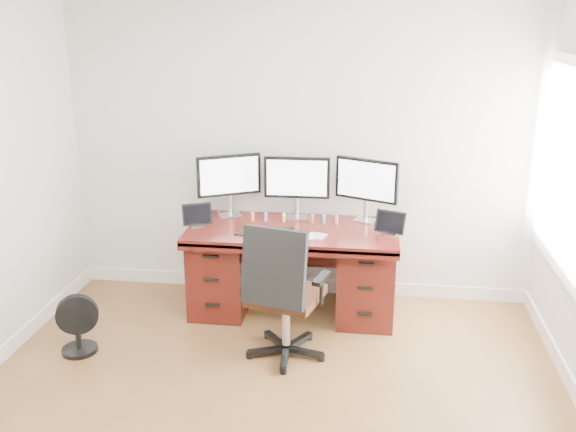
# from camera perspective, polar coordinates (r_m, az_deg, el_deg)

# --- Properties ---
(back_wall) EXTENTS (4.00, 0.10, 2.70)m
(back_wall) POSITION_cam_1_polar(r_m,az_deg,el_deg) (5.48, 1.03, 6.39)
(back_wall) COLOR silver
(back_wall) RESTS_ON ground
(desk) EXTENTS (1.70, 0.80, 0.75)m
(desk) POSITION_cam_1_polar(r_m,az_deg,el_deg) (5.36, 0.46, -4.50)
(desk) COLOR #4A130E
(desk) RESTS_ON ground
(office_chair) EXTENTS (0.68, 0.68, 1.05)m
(office_chair) POSITION_cam_1_polar(r_m,az_deg,el_deg) (4.68, -0.40, -8.77)
(office_chair) COLOR black
(office_chair) RESTS_ON ground
(floor_fan) EXTENTS (0.31, 0.26, 0.45)m
(floor_fan) POSITION_cam_1_polar(r_m,az_deg,el_deg) (5.05, -18.24, -9.22)
(floor_fan) COLOR black
(floor_fan) RESTS_ON ground
(monitor_left) EXTENTS (0.50, 0.28, 0.53)m
(monitor_left) POSITION_cam_1_polar(r_m,az_deg,el_deg) (5.46, -5.27, 3.43)
(monitor_left) COLOR silver
(monitor_left) RESTS_ON desk
(monitor_center) EXTENTS (0.55, 0.14, 0.53)m
(monitor_center) POSITION_cam_1_polar(r_m,az_deg,el_deg) (5.36, 0.80, 3.24)
(monitor_center) COLOR silver
(monitor_center) RESTS_ON desk
(monitor_right) EXTENTS (0.52, 0.25, 0.53)m
(monitor_right) POSITION_cam_1_polar(r_m,az_deg,el_deg) (5.33, 7.00, 3.01)
(monitor_right) COLOR silver
(monitor_right) RESTS_ON desk
(tablet_left) EXTENTS (0.25, 0.15, 0.19)m
(tablet_left) POSITION_cam_1_polar(r_m,az_deg,el_deg) (5.28, -8.11, -0.01)
(tablet_left) COLOR silver
(tablet_left) RESTS_ON desk
(tablet_right) EXTENTS (0.25, 0.15, 0.19)m
(tablet_right) POSITION_cam_1_polar(r_m,az_deg,el_deg) (5.10, 9.06, -0.72)
(tablet_right) COLOR silver
(tablet_right) RESTS_ON desk
(keyboard) EXTENTS (0.30, 0.15, 0.01)m
(keyboard) POSITION_cam_1_polar(r_m,az_deg,el_deg) (4.99, 0.68, -1.85)
(keyboard) COLOR white
(keyboard) RESTS_ON desk
(trackpad) EXTENTS (0.17, 0.17, 0.01)m
(trackpad) POSITION_cam_1_polar(r_m,az_deg,el_deg) (5.01, 2.54, -1.79)
(trackpad) COLOR silver
(trackpad) RESTS_ON desk
(drawing_tablet) EXTENTS (0.22, 0.17, 0.01)m
(drawing_tablet) POSITION_cam_1_polar(r_m,az_deg,el_deg) (5.08, -3.50, -1.55)
(drawing_tablet) COLOR black
(drawing_tablet) RESTS_ON desk
(phone) EXTENTS (0.12, 0.06, 0.01)m
(phone) POSITION_cam_1_polar(r_m,az_deg,el_deg) (5.18, -0.18, -1.13)
(phone) COLOR black
(phone) RESTS_ON desk
(figurine_orange) EXTENTS (0.03, 0.03, 0.08)m
(figurine_orange) POSITION_cam_1_polar(r_m,az_deg,el_deg) (5.38, -3.15, 0.03)
(figurine_orange) COLOR #F08256
(figurine_orange) RESTS_ON desk
(figurine_purple) EXTENTS (0.03, 0.03, 0.08)m
(figurine_purple) POSITION_cam_1_polar(r_m,az_deg,el_deg) (5.36, -1.99, -0.02)
(figurine_purple) COLOR #9A6CDF
(figurine_purple) RESTS_ON desk
(figurine_yellow) EXTENTS (0.03, 0.03, 0.08)m
(figurine_yellow) POSITION_cam_1_polar(r_m,az_deg,el_deg) (5.34, -0.38, -0.09)
(figurine_yellow) COLOR #E4E064
(figurine_yellow) RESTS_ON desk
(figurine_brown) EXTENTS (0.03, 0.03, 0.08)m
(figurine_brown) POSITION_cam_1_polar(r_m,az_deg,el_deg) (5.32, 2.17, -0.19)
(figurine_brown) COLOR #985E49
(figurine_brown) RESTS_ON desk
(figurine_blue) EXTENTS (0.03, 0.03, 0.08)m
(figurine_blue) POSITION_cam_1_polar(r_m,az_deg,el_deg) (5.31, 3.21, -0.23)
(figurine_blue) COLOR #6390EC
(figurine_blue) RESTS_ON desk
(figurine_pink) EXTENTS (0.03, 0.03, 0.08)m
(figurine_pink) POSITION_cam_1_polar(r_m,az_deg,el_deg) (5.30, 4.34, -0.28)
(figurine_pink) COLOR pink
(figurine_pink) RESTS_ON desk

